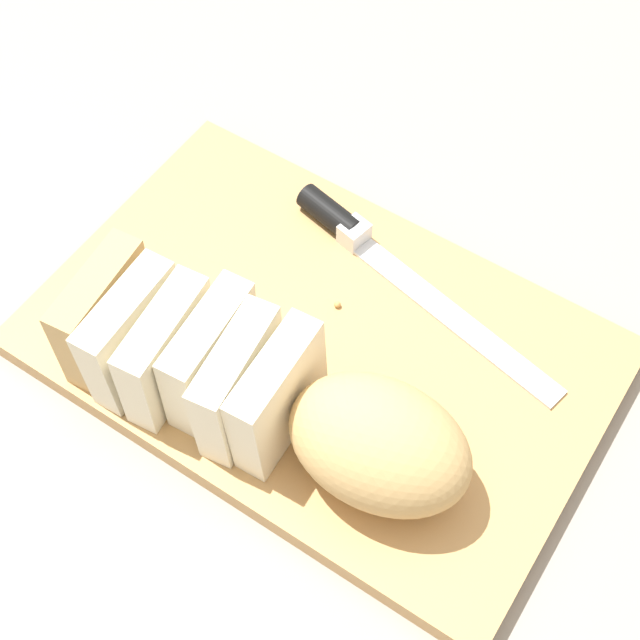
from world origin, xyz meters
TOP-DOWN VIEW (x-y plane):
  - ground_plane at (0.00, 0.00)m, footprint 3.00×3.00m
  - cutting_board at (0.00, 0.00)m, footprint 0.44×0.29m
  - bread_loaf at (-0.01, 0.08)m, footprint 0.32×0.13m
  - bread_knife at (0.02, -0.10)m, footprint 0.27×0.07m
  - crumb_near_knife at (0.01, -0.03)m, footprint 0.01×0.01m
  - crumb_near_loaf at (-0.02, 0.07)m, footprint 0.01×0.01m

SIDE VIEW (x-z plane):
  - ground_plane at x=0.00m, z-range 0.00..0.00m
  - cutting_board at x=0.00m, z-range 0.00..0.02m
  - crumb_near_knife at x=0.01m, z-range 0.02..0.03m
  - crumb_near_loaf at x=-0.02m, z-range 0.02..0.03m
  - bread_knife at x=0.02m, z-range 0.02..0.04m
  - bread_loaf at x=-0.01m, z-range 0.02..0.11m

